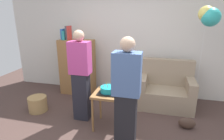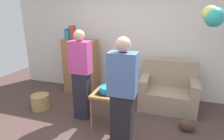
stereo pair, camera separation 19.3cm
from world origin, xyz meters
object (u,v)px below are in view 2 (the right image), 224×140
Objects in this scene: side_table at (107,98)px; wicker_basket at (40,102)px; handbag at (187,126)px; couch at (168,92)px; birthday_cake at (107,90)px; person_blowing_candles at (81,75)px; person_holding_cake at (122,98)px; bookshelf at (81,66)px; balloon_bunch at (213,16)px.

side_table reaches higher than wicker_basket.
handbag is at bearing 1.88° from wicker_basket.
couch reaches higher than handbag.
person_blowing_candles reaches higher than birthday_cake.
birthday_cake is at bearing -168.75° from handbag.
wicker_basket is at bearing -8.57° from person_holding_cake.
person_blowing_candles and person_holding_cake have the same top height.
bookshelf is at bearing 67.96° from wicker_basket.
birthday_cake is 1.61m from wicker_basket.
balloon_bunch is at bearing -16.08° from couch.
person_holding_cake reaches higher than birthday_cake.
person_blowing_candles is 1.00× the size of person_holding_cake.
wicker_basket is (-0.42, -1.04, -0.52)m from bookshelf.
couch is 0.68× the size of bookshelf.
side_table is 0.63m from person_blowing_candles.
side_table is (-0.95, -1.04, 0.19)m from couch.
birthday_cake is 2.12m from balloon_bunch.
birthday_cake reaches higher than handbag.
couch is 0.67× the size of person_holding_cake.
person_blowing_candles is at bearing -62.55° from bookshelf.
person_holding_cake reaches higher than couch.
person_holding_cake is at bearing -129.76° from balloon_bunch.
couch is at bearing 51.90° from person_blowing_candles.
person_blowing_candles is (-1.49, -0.90, 0.49)m from couch.
balloon_bunch reaches higher than handbag.
handbag is (0.92, 0.78, -0.73)m from person_holding_cake.
handbag is (2.82, 0.09, -0.05)m from wicker_basket.
birthday_cake is (-0.95, -1.04, 0.34)m from couch.
person_blowing_candles is at bearing -1.76° from wicker_basket.
birthday_cake is at bearing -42.02° from person_holding_cake.
couch is at bearing 19.41° from wicker_basket.
birthday_cake is at bearing -18.10° from side_table.
handbag is 1.86m from balloon_bunch.
person_blowing_candles is at bearing -160.74° from balloon_bunch.
person_holding_cake is 2.07m from balloon_bunch.
bookshelf is 4.47× the size of wicker_basket.
person_holding_cake is (0.39, -0.52, 0.15)m from birthday_cake.
person_blowing_candles is 5.82× the size of handbag.
couch is 0.89m from handbag.
person_holding_cake is (0.93, -0.66, 0.00)m from person_blowing_candles.
side_table is 1.40m from handbag.
balloon_bunch is at bearing 12.86° from wicker_basket.
balloon_bunch is at bearing 29.28° from side_table.
person_holding_cake is at bearing -139.60° from handbag.
person_holding_cake reaches higher than wicker_basket.
side_table is at bearing -132.60° from couch.
wicker_basket is at bearing 173.67° from birthday_cake.
couch is 3.44× the size of birthday_cake.
bookshelf is at bearing 132.23° from side_table.
side_table is 0.31× the size of balloon_bunch.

